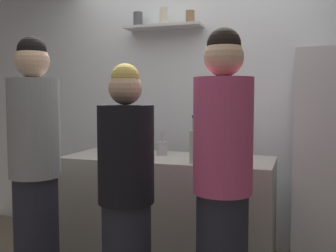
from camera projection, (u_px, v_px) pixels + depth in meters
The scene contains 11 objects.
back_wall_assembly at pixel (198, 105), 3.76m from camera, with size 4.80×0.32×2.60m.
counter at pixel (168, 212), 3.16m from camera, with size 1.66×0.65×0.90m, color #B7B2A8.
baking_pan at pixel (222, 156), 3.02m from camera, with size 0.34×0.24×0.05m, color gray.
utensil_holder at pixel (162, 148), 3.24m from camera, with size 0.09×0.09×0.21m.
wine_bottle_dark_glass at pixel (115, 138), 3.55m from camera, with size 0.07×0.07×0.30m.
wine_bottle_pale_glass at pixel (194, 146), 2.80m from camera, with size 0.07×0.07×0.35m.
wine_bottle_amber_glass at pixel (127, 139), 3.29m from camera, with size 0.07×0.07×0.33m.
water_bottle_plastic at pixel (130, 138), 3.52m from camera, with size 0.08×0.08×0.25m.
person_blonde at pixel (126, 197), 2.36m from camera, with size 0.34×0.34×1.58m.
person_grey_hoodie at pixel (35, 169), 2.65m from camera, with size 0.34×0.34×1.78m.
person_pink_top at pixel (223, 184), 2.23m from camera, with size 0.34×0.34×1.77m.
Camera 1 is at (0.93, -2.41, 1.38)m, focal length 41.74 mm.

